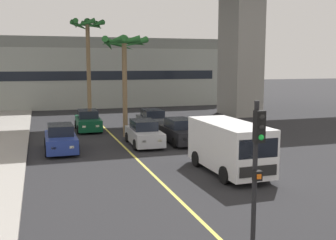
{
  "coord_description": "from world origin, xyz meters",
  "views": [
    {
      "loc": [
        -4.87,
        -1.33,
        5.1
      ],
      "look_at": [
        0.0,
        14.0,
        2.84
      ],
      "focal_mm": 43.78,
      "sensor_mm": 36.0,
      "label": 1
    }
  ],
  "objects_px": {
    "delivery_van": "(229,146)",
    "palm_tree_near_median": "(88,39)",
    "car_queue_fifth": "(61,139)",
    "car_queue_fourth": "(88,121)",
    "palm_tree_mid_median": "(125,52)",
    "car_queue_front": "(180,132)",
    "car_queue_third": "(153,121)",
    "car_queue_second": "(144,134)",
    "traffic_light_median_near": "(257,162)"
  },
  "relations": [
    {
      "from": "car_queue_third",
      "to": "car_queue_fifth",
      "type": "relative_size",
      "value": 1.0
    },
    {
      "from": "car_queue_second",
      "to": "car_queue_fifth",
      "type": "xyz_separation_m",
      "value": [
        -5.04,
        -0.3,
        0.0
      ]
    },
    {
      "from": "palm_tree_mid_median",
      "to": "delivery_van",
      "type": "bearing_deg",
      "value": -76.11
    },
    {
      "from": "car_queue_front",
      "to": "car_queue_third",
      "type": "bearing_deg",
      "value": 92.82
    },
    {
      "from": "car_queue_second",
      "to": "delivery_van",
      "type": "distance_m",
      "value": 7.79
    },
    {
      "from": "car_queue_fifth",
      "to": "palm_tree_near_median",
      "type": "xyz_separation_m",
      "value": [
        3.09,
        11.71,
        6.35
      ]
    },
    {
      "from": "car_queue_second",
      "to": "car_queue_fourth",
      "type": "height_order",
      "value": "same"
    },
    {
      "from": "car_queue_front",
      "to": "car_queue_fifth",
      "type": "xyz_separation_m",
      "value": [
        -7.38,
        -0.24,
        0.0
      ]
    },
    {
      "from": "car_queue_front",
      "to": "car_queue_second",
      "type": "xyz_separation_m",
      "value": [
        -2.34,
        0.07,
        0.0
      ]
    },
    {
      "from": "car_queue_third",
      "to": "palm_tree_near_median",
      "type": "xyz_separation_m",
      "value": [
        -4.02,
        5.99,
        6.35
      ]
    },
    {
      "from": "car_queue_front",
      "to": "traffic_light_median_near",
      "type": "relative_size",
      "value": 0.98
    },
    {
      "from": "car_queue_fifth",
      "to": "car_queue_fourth",
      "type": "bearing_deg",
      "value": 71.11
    },
    {
      "from": "car_queue_third",
      "to": "car_queue_second",
      "type": "bearing_deg",
      "value": -110.94
    },
    {
      "from": "delivery_van",
      "to": "traffic_light_median_near",
      "type": "xyz_separation_m",
      "value": [
        -3.38,
        -8.36,
        1.43
      ]
    },
    {
      "from": "car_queue_fifth",
      "to": "traffic_light_median_near",
      "type": "xyz_separation_m",
      "value": [
        3.82,
        -15.52,
        1.99
      ]
    },
    {
      "from": "car_queue_fourth",
      "to": "traffic_light_median_near",
      "type": "distance_m",
      "value": 22.59
    },
    {
      "from": "car_queue_third",
      "to": "palm_tree_mid_median",
      "type": "distance_m",
      "value": 6.12
    },
    {
      "from": "car_queue_third",
      "to": "traffic_light_median_near",
      "type": "bearing_deg",
      "value": -98.8
    },
    {
      "from": "car_queue_front",
      "to": "car_queue_third",
      "type": "height_order",
      "value": "same"
    },
    {
      "from": "car_queue_third",
      "to": "palm_tree_near_median",
      "type": "bearing_deg",
      "value": 123.88
    },
    {
      "from": "delivery_van",
      "to": "palm_tree_mid_median",
      "type": "height_order",
      "value": "palm_tree_mid_median"
    },
    {
      "from": "car_queue_second",
      "to": "car_queue_third",
      "type": "height_order",
      "value": "same"
    },
    {
      "from": "car_queue_fifth",
      "to": "car_queue_second",
      "type": "bearing_deg",
      "value": 3.46
    },
    {
      "from": "car_queue_fifth",
      "to": "palm_tree_mid_median",
      "type": "xyz_separation_m",
      "value": [
        4.55,
        3.55,
        5.12
      ]
    },
    {
      "from": "car_queue_front",
      "to": "car_queue_fifth",
      "type": "distance_m",
      "value": 7.38
    },
    {
      "from": "car_queue_third",
      "to": "delivery_van",
      "type": "bearing_deg",
      "value": -89.59
    },
    {
      "from": "car_queue_fourth",
      "to": "car_queue_second",
      "type": "bearing_deg",
      "value": -68.11
    },
    {
      "from": "car_queue_second",
      "to": "palm_tree_mid_median",
      "type": "bearing_deg",
      "value": 98.46
    },
    {
      "from": "palm_tree_mid_median",
      "to": "traffic_light_median_near",
      "type": "bearing_deg",
      "value": -92.2
    },
    {
      "from": "car_queue_third",
      "to": "palm_tree_mid_median",
      "type": "xyz_separation_m",
      "value": [
        -2.56,
        -2.17,
        5.12
      ]
    },
    {
      "from": "delivery_van",
      "to": "car_queue_fifth",
      "type": "bearing_deg",
      "value": 135.18
    },
    {
      "from": "car_queue_fifth",
      "to": "car_queue_third",
      "type": "bearing_deg",
      "value": 38.82
    },
    {
      "from": "car_queue_fifth",
      "to": "palm_tree_near_median",
      "type": "bearing_deg",
      "value": 75.22
    },
    {
      "from": "car_queue_second",
      "to": "palm_tree_mid_median",
      "type": "height_order",
      "value": "palm_tree_mid_median"
    },
    {
      "from": "car_queue_third",
      "to": "palm_tree_mid_median",
      "type": "relative_size",
      "value": 0.59
    },
    {
      "from": "palm_tree_mid_median",
      "to": "car_queue_front",
      "type": "bearing_deg",
      "value": -49.54
    },
    {
      "from": "car_queue_fourth",
      "to": "traffic_light_median_near",
      "type": "bearing_deg",
      "value": -86.31
    },
    {
      "from": "car_queue_fifth",
      "to": "traffic_light_median_near",
      "type": "relative_size",
      "value": 0.98
    },
    {
      "from": "car_queue_fourth",
      "to": "palm_tree_near_median",
      "type": "height_order",
      "value": "palm_tree_near_median"
    },
    {
      "from": "car_queue_front",
      "to": "palm_tree_near_median",
      "type": "height_order",
      "value": "palm_tree_near_median"
    },
    {
      "from": "car_queue_fifth",
      "to": "palm_tree_near_median",
      "type": "distance_m",
      "value": 13.67
    },
    {
      "from": "car_queue_front",
      "to": "palm_tree_mid_median",
      "type": "height_order",
      "value": "palm_tree_mid_median"
    },
    {
      "from": "car_queue_third",
      "to": "delivery_van",
      "type": "relative_size",
      "value": 0.78
    },
    {
      "from": "palm_tree_near_median",
      "to": "traffic_light_median_near",
      "type": "bearing_deg",
      "value": -88.46
    },
    {
      "from": "delivery_van",
      "to": "palm_tree_near_median",
      "type": "relative_size",
      "value": 0.6
    },
    {
      "from": "palm_tree_near_median",
      "to": "palm_tree_mid_median",
      "type": "height_order",
      "value": "palm_tree_near_median"
    },
    {
      "from": "car_queue_second",
      "to": "palm_tree_near_median",
      "type": "height_order",
      "value": "palm_tree_near_median"
    },
    {
      "from": "car_queue_front",
      "to": "palm_tree_near_median",
      "type": "bearing_deg",
      "value": 110.51
    },
    {
      "from": "car_queue_second",
      "to": "traffic_light_median_near",
      "type": "height_order",
      "value": "traffic_light_median_near"
    },
    {
      "from": "car_queue_second",
      "to": "palm_tree_near_median",
      "type": "relative_size",
      "value": 0.47
    }
  ]
}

